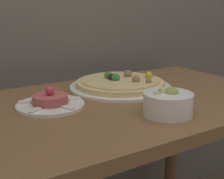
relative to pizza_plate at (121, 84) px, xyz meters
name	(u,v)px	position (x,y,z in m)	size (l,w,h in m)	color
dining_table	(118,139)	(-0.09, -0.12, -0.15)	(1.12, 0.65, 0.79)	brown
pizza_plate	(121,84)	(0.00, 0.00, 0.00)	(0.37, 0.37, 0.06)	white
tartare_plate	(50,102)	(-0.30, -0.07, 0.00)	(0.20, 0.20, 0.06)	white
small_bowl	(168,102)	(-0.05, -0.31, 0.02)	(0.14, 0.14, 0.08)	white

